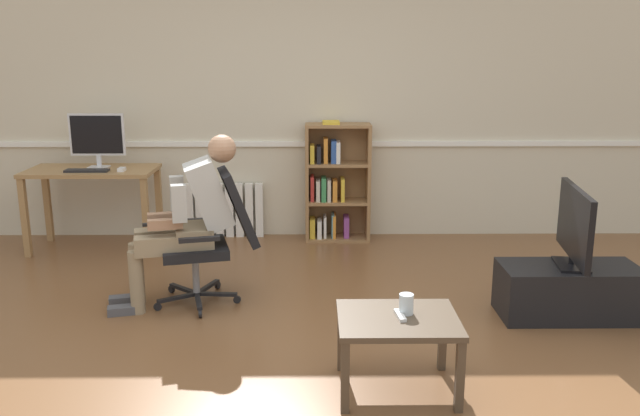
% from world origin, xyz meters
% --- Properties ---
extents(ground_plane, '(18.00, 18.00, 0.00)m').
position_xyz_m(ground_plane, '(0.00, 0.00, 0.00)').
color(ground_plane, brown).
extents(back_wall, '(12.00, 0.13, 2.70)m').
position_xyz_m(back_wall, '(0.00, 2.65, 1.35)').
color(back_wall, beige).
rests_on(back_wall, ground_plane).
extents(computer_desk, '(1.15, 0.60, 0.76)m').
position_xyz_m(computer_desk, '(-1.93, 2.15, 0.64)').
color(computer_desk, '#9E7547').
rests_on(computer_desk, ground_plane).
extents(imac_monitor, '(0.50, 0.14, 0.50)m').
position_xyz_m(imac_monitor, '(-1.88, 2.23, 1.04)').
color(imac_monitor, silver).
rests_on(imac_monitor, computer_desk).
extents(keyboard, '(0.38, 0.12, 0.02)m').
position_xyz_m(keyboard, '(-1.92, 2.01, 0.77)').
color(keyboard, black).
rests_on(keyboard, computer_desk).
extents(computer_mouse, '(0.06, 0.10, 0.03)m').
position_xyz_m(computer_mouse, '(-1.61, 2.03, 0.77)').
color(computer_mouse, white).
rests_on(computer_mouse, computer_desk).
extents(bookshelf, '(0.62, 0.29, 1.16)m').
position_xyz_m(bookshelf, '(0.30, 2.44, 0.55)').
color(bookshelf, olive).
rests_on(bookshelf, ground_plane).
extents(radiator, '(0.76, 0.08, 0.54)m').
position_xyz_m(radiator, '(-0.78, 2.54, 0.27)').
color(radiator, white).
rests_on(radiator, ground_plane).
extents(office_chair, '(0.78, 0.64, 0.98)m').
position_xyz_m(office_chair, '(-0.62, 0.82, 0.53)').
color(office_chair, black).
rests_on(office_chair, ground_plane).
extents(person_seated, '(0.96, 0.52, 1.24)m').
position_xyz_m(person_seated, '(-0.80, 0.78, 0.66)').
color(person_seated, '#937F60').
rests_on(person_seated, ground_plane).
extents(tv_stand, '(0.95, 0.43, 0.37)m').
position_xyz_m(tv_stand, '(1.88, 0.50, 0.18)').
color(tv_stand, black).
rests_on(tv_stand, ground_plane).
extents(tv_screen, '(0.24, 0.81, 0.55)m').
position_xyz_m(tv_screen, '(1.88, 0.50, 0.65)').
color(tv_screen, black).
rests_on(tv_screen, tv_stand).
extents(coffee_table, '(0.65, 0.52, 0.43)m').
position_xyz_m(coffee_table, '(0.56, -0.50, 0.36)').
color(coffee_table, '#4C3D2D').
rests_on(coffee_table, ground_plane).
extents(drinking_glass, '(0.08, 0.08, 0.11)m').
position_xyz_m(drinking_glass, '(0.60, -0.46, 0.48)').
color(drinking_glass, silver).
rests_on(drinking_glass, coffee_table).
extents(spare_remote, '(0.05, 0.15, 0.02)m').
position_xyz_m(spare_remote, '(0.57, -0.50, 0.44)').
color(spare_remote, white).
rests_on(spare_remote, coffee_table).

